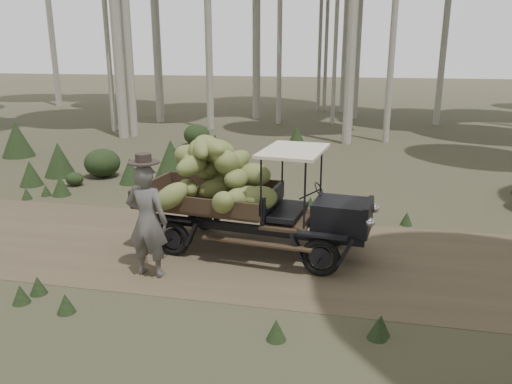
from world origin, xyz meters
TOP-DOWN VIEW (x-y plane):
  - ground at (0.00, 0.00)m, footprint 120.00×120.00m
  - dirt_track at (0.00, 0.00)m, footprint 70.00×4.00m
  - banana_truck at (0.51, 0.17)m, footprint 4.53×2.29m
  - farmer at (-0.60, -1.29)m, footprint 0.74×0.56m
  - undergrowth at (-0.47, -0.05)m, footprint 23.89×21.21m

SIDE VIEW (x-z plane):
  - ground at x=0.00m, z-range 0.00..0.00m
  - dirt_track at x=0.00m, z-range 0.00..0.01m
  - undergrowth at x=-0.47m, z-range -0.14..1.24m
  - farmer at x=-0.60m, z-range -0.06..2.05m
  - banana_truck at x=0.51m, z-range 0.18..2.42m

